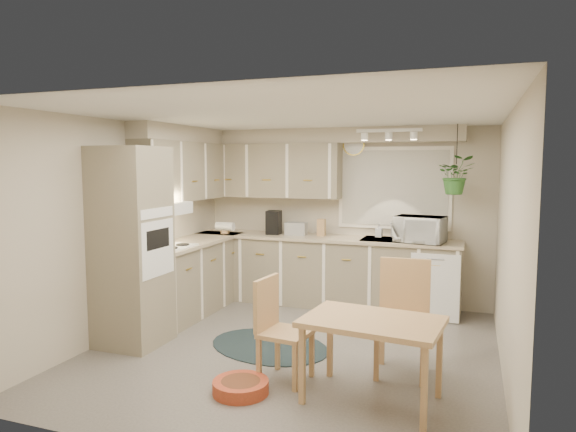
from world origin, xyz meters
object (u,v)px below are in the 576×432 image
object	(u,v)px
chair_back	(402,319)
pet_bed	(241,387)
chair_left	(286,330)
braided_rug	(269,346)
dining_table	(372,360)
microwave	(420,226)

from	to	relation	value
chair_back	pet_bed	size ratio (longest dim) A/B	2.19
chair_left	braided_rug	bearing A→B (deg)	-141.66
dining_table	chair_left	xyz separation A→B (m)	(-0.79, 0.14, 0.12)
chair_left	microwave	size ratio (longest dim) A/B	1.54
chair_back	microwave	bearing A→B (deg)	-90.94
braided_rug	microwave	distance (m)	2.44
chair_left	chair_back	distance (m)	1.06
pet_bed	microwave	world-z (taller)	microwave
dining_table	pet_bed	xyz separation A→B (m)	(-1.06, -0.24, -0.29)
chair_back	microwave	xyz separation A→B (m)	(-0.04, 1.94, 0.62)
pet_bed	dining_table	bearing A→B (deg)	12.93
dining_table	chair_left	world-z (taller)	chair_left
pet_bed	chair_back	bearing A→B (deg)	34.89
pet_bed	braided_rug	bearing A→B (deg)	99.61
chair_left	chair_back	bearing A→B (deg)	122.86
dining_table	microwave	bearing A→B (deg)	87.32
dining_table	microwave	world-z (taller)	microwave
dining_table	braided_rug	size ratio (longest dim) A/B	0.81
chair_back	braided_rug	size ratio (longest dim) A/B	0.77
dining_table	chair_left	distance (m)	0.81
dining_table	pet_bed	size ratio (longest dim) A/B	2.28
chair_back	microwave	size ratio (longest dim) A/B	1.75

